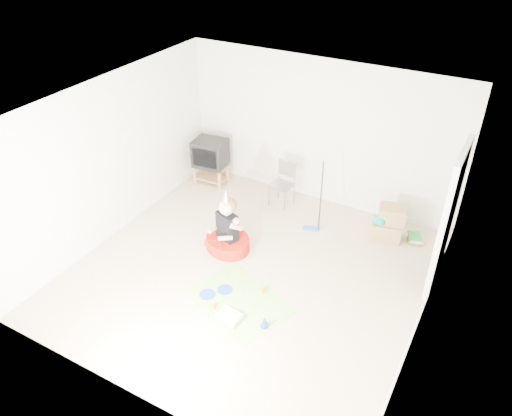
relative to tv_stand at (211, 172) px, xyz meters
The scene contains 16 objects.
ground 2.81m from the tv_stand, 45.34° to the right, with size 5.00×5.00×0.00m, color beige.
doorway_recess 4.59m from the tv_stand, 10.11° to the right, with size 0.02×0.90×2.05m, color black.
tv_stand is the anchor object (origin of this frame).
crt_tv 0.41m from the tv_stand, behind, with size 0.60×0.49×0.51m, color black.
folding_chair 1.56m from the tv_stand, ahead, with size 0.41×0.39×0.83m.
cardboard_boxes 3.53m from the tv_stand, ahead, with size 0.55×0.48×0.60m.
floor_mop 2.40m from the tv_stand, 12.44° to the right, with size 0.31×0.37×1.16m.
book_pile 3.97m from the tv_stand, ahead, with size 0.29×0.33×0.13m.
seated_woman 2.15m from the tv_stand, 49.93° to the right, with size 0.98×0.98×1.09m.
party_mat 3.39m from the tv_stand, 50.50° to the right, with size 1.37×0.99×0.01m, color #FF359C.
birthday_cake 3.71m from the tv_stand, 53.22° to the right, with size 0.33×0.27×0.15m.
blue_plate_near 3.13m from the tv_stand, 53.42° to the right, with size 0.22×0.22×0.01m, color blue.
blue_plate_far 3.21m from the tv_stand, 58.00° to the right, with size 0.23×0.23×0.01m, color blue.
orange_cup_near 3.29m from the tv_stand, 44.30° to the right, with size 0.07×0.07×0.08m, color orange.
orange_cup_far 3.48m from the tv_stand, 56.56° to the right, with size 0.06×0.06×0.07m, color orange.
blue_party_hat 3.93m from the tv_stand, 46.63° to the right, with size 0.12×0.12×0.17m, color #1A39BB.
Camera 1 is at (2.88, -5.00, 4.94)m, focal length 35.00 mm.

